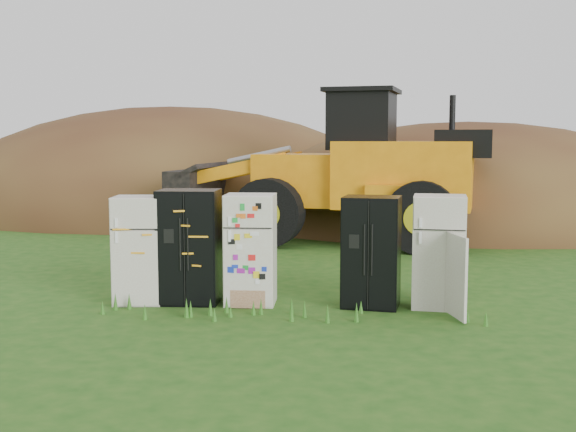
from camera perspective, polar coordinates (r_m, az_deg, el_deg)
name	(u,v)px	position (r m, az deg, el deg)	size (l,w,h in m)	color
ground	(285,304)	(11.57, -0.20, -6.99)	(120.00, 120.00, 0.00)	#1E4D14
fridge_leftmost	(139,250)	(11.81, -11.69, -2.61)	(0.76, 0.73, 1.71)	silver
fridge_black_side	(189,246)	(11.66, -7.79, -2.39)	(0.95, 0.75, 1.82)	black
fridge_sticker	(251,249)	(11.49, -2.98, -2.63)	(0.78, 0.72, 1.75)	silver
fridge_black_right	(371,252)	(11.37, 6.60, -2.82)	(0.87, 0.72, 1.73)	black
fridge_open_door	(439,251)	(11.49, 11.83, -2.76)	(0.80, 0.73, 1.75)	silver
wheel_loader	(324,166)	(18.30, 2.85, 3.94)	(7.96, 3.23, 3.85)	orange
dirt_mound_right	(466,223)	(23.24, 13.85, -0.52)	(14.87, 10.90, 6.30)	#422015
dirt_mound_left	(172,212)	(26.12, -9.15, 0.30)	(16.54, 12.40, 7.50)	#422015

